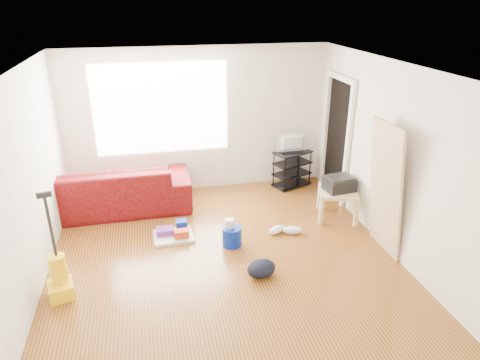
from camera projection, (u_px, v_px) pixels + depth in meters
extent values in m
cube|color=#5B2F09|center=(226.00, 264.00, 5.60)|extent=(4.50, 5.00, 0.01)
cube|color=white|center=(223.00, 70.00, 4.61)|extent=(4.50, 5.00, 0.01)
cube|color=silver|center=(198.00, 121.00, 7.34)|extent=(4.50, 0.01, 2.50)
cube|color=silver|center=(294.00, 319.00, 2.87)|extent=(4.50, 0.01, 2.50)
cube|color=silver|center=(22.00, 194.00, 4.66)|extent=(0.01, 5.00, 2.50)
cube|color=silver|center=(395.00, 162.00, 5.55)|extent=(0.01, 5.00, 2.50)
cube|color=white|center=(162.00, 109.00, 7.10)|extent=(2.20, 0.01, 1.50)
cube|color=white|center=(348.00, 149.00, 6.76)|extent=(0.06, 0.08, 2.00)
cube|color=white|center=(325.00, 133.00, 7.57)|extent=(0.06, 0.08, 2.00)
cube|color=white|center=(342.00, 78.00, 6.75)|extent=(0.06, 0.98, 0.08)
cube|color=black|center=(338.00, 140.00, 7.17)|extent=(0.01, 0.86, 1.98)
imported|color=#320503|center=(111.00, 209.00, 7.04)|extent=(2.61, 1.02, 0.76)
cube|color=black|center=(291.00, 184.00, 7.91)|extent=(0.75, 0.59, 0.02)
cube|color=black|center=(292.00, 174.00, 7.83)|extent=(0.75, 0.59, 0.02)
cube|color=black|center=(292.00, 163.00, 7.74)|extent=(0.75, 0.59, 0.02)
cube|color=black|center=(293.00, 152.00, 7.66)|extent=(0.75, 0.59, 0.02)
cylinder|color=black|center=(285.00, 175.00, 7.51)|extent=(0.02, 0.02, 0.66)
cylinder|color=black|center=(274.00, 170.00, 7.75)|extent=(0.02, 0.02, 0.66)
cylinder|color=black|center=(310.00, 168.00, 7.82)|extent=(0.02, 0.02, 0.66)
cylinder|color=black|center=(298.00, 163.00, 8.06)|extent=(0.02, 0.02, 0.66)
imported|color=black|center=(293.00, 143.00, 7.59)|extent=(0.57, 0.07, 0.33)
cube|color=tan|center=(338.00, 192.00, 6.62)|extent=(0.74, 0.74, 0.05)
cube|color=tan|center=(321.00, 212.00, 6.50)|extent=(0.05, 0.05, 0.42)
cube|color=tan|center=(319.00, 197.00, 6.98)|extent=(0.05, 0.05, 0.42)
cube|color=tan|center=(356.00, 214.00, 6.44)|extent=(0.05, 0.05, 0.42)
cube|color=tan|center=(352.00, 199.00, 6.92)|extent=(0.05, 0.05, 0.42)
cube|color=black|center=(339.00, 185.00, 6.57)|extent=(0.48, 0.39, 0.19)
cube|color=black|center=(340.00, 178.00, 6.52)|extent=(0.43, 0.34, 0.04)
cylinder|color=#061F92|center=(232.00, 245.00, 6.04)|extent=(0.30, 0.30, 0.27)
cylinder|color=silver|center=(229.00, 232.00, 5.98)|extent=(0.13, 0.13, 0.12)
cube|color=silver|center=(173.00, 236.00, 6.21)|extent=(0.58, 0.47, 0.05)
cube|color=red|center=(181.00, 234.00, 6.12)|extent=(0.21, 0.14, 0.11)
cube|color=#6C2888|center=(165.00, 231.00, 6.21)|extent=(0.25, 0.19, 0.09)
cube|color=#0D1E9C|center=(182.00, 225.00, 6.30)|extent=(0.16, 0.14, 0.16)
ellipsoid|color=black|center=(261.00, 275.00, 5.38)|extent=(0.46, 0.42, 0.21)
ellipsoid|color=silver|center=(277.00, 230.00, 6.31)|extent=(0.31, 0.22, 0.12)
ellipsoid|color=silver|center=(292.00, 230.00, 6.29)|extent=(0.31, 0.19, 0.12)
cube|color=yellow|center=(61.00, 290.00, 4.98)|extent=(0.34, 0.36, 0.18)
cylinder|color=yellow|center=(58.00, 269.00, 4.93)|extent=(0.19, 0.19, 0.34)
cylinder|color=black|center=(50.00, 227.00, 4.74)|extent=(0.04, 0.04, 0.73)
cube|color=black|center=(44.00, 195.00, 4.58)|extent=(0.16, 0.07, 0.06)
cube|color=tan|center=(377.00, 248.00, 5.96)|extent=(0.23, 0.73, 1.81)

